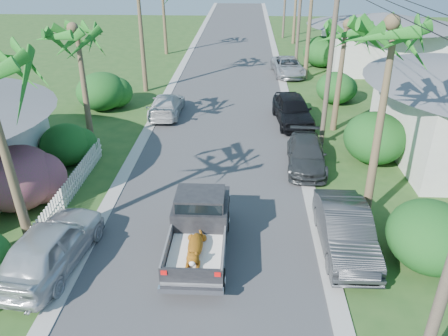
# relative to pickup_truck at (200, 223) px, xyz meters

# --- Properties ---
(ground) EXTENTS (120.00, 120.00, 0.00)m
(ground) POSITION_rel_pickup_truck_xyz_m (0.14, -3.61, -1.01)
(ground) COLOR #254B1C
(ground) RESTS_ON ground
(road) EXTENTS (8.00, 100.00, 0.02)m
(road) POSITION_rel_pickup_truck_xyz_m (0.14, 21.39, -1.00)
(road) COLOR #38383A
(road) RESTS_ON ground
(curb_left) EXTENTS (0.60, 100.00, 0.06)m
(curb_left) POSITION_rel_pickup_truck_xyz_m (-4.16, 21.39, -0.98)
(curb_left) COLOR #A5A39E
(curb_left) RESTS_ON ground
(curb_right) EXTENTS (0.60, 100.00, 0.06)m
(curb_right) POSITION_rel_pickup_truck_xyz_m (4.44, 21.39, -0.98)
(curb_right) COLOR #A5A39E
(curb_right) RESTS_ON ground
(pickup_truck) EXTENTS (1.98, 5.12, 2.06)m
(pickup_truck) POSITION_rel_pickup_truck_xyz_m (0.00, 0.00, 0.00)
(pickup_truck) COLOR black
(pickup_truck) RESTS_ON ground
(parked_car_rn) EXTENTS (1.68, 4.74, 1.56)m
(parked_car_rn) POSITION_rel_pickup_truck_xyz_m (5.14, 0.08, -0.23)
(parked_car_rn) COLOR #2C2E31
(parked_car_rn) RESTS_ON ground
(parked_car_rm) EXTENTS (2.09, 4.57, 1.30)m
(parked_car_rm) POSITION_rel_pickup_truck_xyz_m (4.54, 6.57, -0.36)
(parked_car_rm) COLOR #2B2E30
(parked_car_rm) RESTS_ON ground
(parked_car_rf) EXTENTS (2.48, 5.15, 1.70)m
(parked_car_rf) POSITION_rel_pickup_truck_xyz_m (4.39, 12.39, -0.16)
(parked_car_rf) COLOR black
(parked_car_rf) RESTS_ON ground
(parked_car_rd) EXTENTS (2.75, 5.23, 1.40)m
(parked_car_rd) POSITION_rel_pickup_truck_xyz_m (5.00, 23.36, -0.31)
(parked_car_rd) COLOR #B0B2B8
(parked_car_rd) RESTS_ON ground
(parked_car_ln) EXTENTS (2.54, 5.08, 1.66)m
(parked_car_ln) POSITION_rel_pickup_truck_xyz_m (-4.86, -1.34, -0.18)
(parked_car_ln) COLOR silver
(parked_car_ln) RESTS_ON ground
(parked_car_lf) EXTENTS (1.87, 4.60, 1.33)m
(parked_car_lf) POSITION_rel_pickup_truck_xyz_m (-3.46, 13.42, -0.34)
(parked_car_lf) COLOR silver
(parked_car_lf) RESTS_ON ground
(palm_l_b) EXTENTS (4.40, 4.40, 7.40)m
(palm_l_b) POSITION_rel_pickup_truck_xyz_m (-6.66, 8.39, 5.14)
(palm_l_b) COLOR brown
(palm_l_b) RESTS_ON ground
(palm_r_a) EXTENTS (4.40, 4.40, 8.70)m
(palm_r_a) POSITION_rel_pickup_truck_xyz_m (6.44, 2.39, 6.41)
(palm_r_a) COLOR brown
(palm_r_a) RESTS_ON ground
(palm_r_b) EXTENTS (4.40, 4.40, 7.20)m
(palm_r_b) POSITION_rel_pickup_truck_xyz_m (6.74, 11.39, 4.94)
(palm_r_b) COLOR brown
(palm_r_b) RESTS_ON ground
(shrub_l_b) EXTENTS (3.00, 3.30, 2.60)m
(shrub_l_b) POSITION_rel_pickup_truck_xyz_m (-7.66, 2.39, 0.29)
(shrub_l_b) COLOR #BC1A6C
(shrub_l_b) RESTS_ON ground
(shrub_l_c) EXTENTS (2.40, 2.64, 2.00)m
(shrub_l_c) POSITION_rel_pickup_truck_xyz_m (-7.26, 6.39, -0.01)
(shrub_l_c) COLOR #15491C
(shrub_l_c) RESTS_ON ground
(shrub_l_d) EXTENTS (3.20, 3.52, 2.40)m
(shrub_l_d) POSITION_rel_pickup_truck_xyz_m (-7.86, 14.39, 0.19)
(shrub_l_d) COLOR #15491C
(shrub_l_d) RESTS_ON ground
(shrub_r_a) EXTENTS (2.80, 3.08, 2.30)m
(shrub_r_a) POSITION_rel_pickup_truck_xyz_m (7.74, -0.61, 0.14)
(shrub_r_a) COLOR #15491C
(shrub_r_a) RESTS_ON ground
(shrub_r_b) EXTENTS (3.00, 3.30, 2.50)m
(shrub_r_b) POSITION_rel_pickup_truck_xyz_m (7.94, 7.39, 0.24)
(shrub_r_b) COLOR #15491C
(shrub_r_b) RESTS_ON ground
(shrub_r_c) EXTENTS (2.60, 2.86, 2.10)m
(shrub_r_c) POSITION_rel_pickup_truck_xyz_m (7.64, 16.39, 0.04)
(shrub_r_c) COLOR #15491C
(shrub_r_c) RESTS_ON ground
(shrub_r_d) EXTENTS (3.20, 3.52, 2.60)m
(shrub_r_d) POSITION_rel_pickup_truck_xyz_m (8.14, 26.39, 0.29)
(shrub_r_d) COLOR #15491C
(shrub_r_d) RESTS_ON ground
(picket_fence) EXTENTS (0.10, 11.00, 1.00)m
(picket_fence) POSITION_rel_pickup_truck_xyz_m (-5.86, 1.89, -0.51)
(picket_fence) COLOR white
(picket_fence) RESTS_ON ground
(house_right_far) EXTENTS (9.00, 8.00, 4.60)m
(house_right_far) POSITION_rel_pickup_truck_xyz_m (13.14, 26.39, 1.11)
(house_right_far) COLOR silver
(house_right_far) RESTS_ON ground
(utility_pole_b) EXTENTS (1.60, 0.26, 9.00)m
(utility_pole_b) POSITION_rel_pickup_truck_xyz_m (5.74, 9.39, 3.59)
(utility_pole_b) COLOR brown
(utility_pole_b) RESTS_ON ground
(utility_pole_c) EXTENTS (1.60, 0.26, 9.00)m
(utility_pole_c) POSITION_rel_pickup_truck_xyz_m (5.74, 24.39, 3.59)
(utility_pole_c) COLOR brown
(utility_pole_c) RESTS_ON ground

